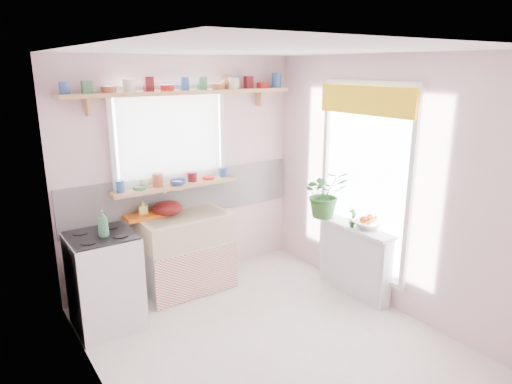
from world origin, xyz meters
TOP-DOWN VIEW (x-y plane):
  - room at (0.66, 0.86)m, footprint 3.20×3.20m
  - sink_unit at (-0.15, 1.29)m, footprint 0.95×0.65m
  - cooker at (-1.10, 1.05)m, footprint 0.58×0.58m
  - radiator_ledge at (1.30, 0.20)m, footprint 0.22×0.95m
  - windowsill at (-0.15, 1.48)m, footprint 1.40×0.22m
  - pine_shelf at (0.00, 1.47)m, footprint 2.52×0.24m
  - shelf_crockery at (-0.02, 1.47)m, footprint 2.47×0.11m
  - sill_crockery at (-0.17, 1.48)m, footprint 1.35×0.11m
  - dish_tray at (-0.53, 1.50)m, footprint 0.41×0.32m
  - colander at (-0.28, 1.42)m, footprint 0.39×0.39m
  - jade_plant at (1.21, 0.60)m, footprint 0.60×0.57m
  - fruit_bowl at (1.33, 0.07)m, footprint 0.30×0.30m
  - herb_pot at (1.21, 0.18)m, footprint 0.13×0.10m
  - soap_bottle_sink at (-0.53, 1.50)m, footprint 0.10×0.10m
  - sill_cup at (-0.48, 1.54)m, footprint 0.13×0.13m
  - sill_bowl at (-0.15, 1.42)m, footprint 0.23×0.23m
  - shelf_vase at (0.54, 1.53)m, footprint 0.15×0.15m
  - cooker_bottle at (-1.08, 0.99)m, footprint 0.13×0.13m
  - fruit at (1.34, 0.08)m, footprint 0.20×0.14m

SIDE VIEW (x-z plane):
  - radiator_ledge at x=1.30m, z-range 0.01..0.78m
  - sink_unit at x=-0.15m, z-range -0.13..0.99m
  - cooker at x=-1.10m, z-range 0.00..0.92m
  - fruit_bowl at x=1.33m, z-range 0.77..0.84m
  - fruit at x=1.34m, z-range 0.82..0.92m
  - dish_tray at x=-0.53m, z-range 0.85..0.89m
  - herb_pot at x=1.21m, z-range 0.78..0.99m
  - colander at x=-0.28m, z-range 0.85..1.00m
  - soap_bottle_sink at x=-0.53m, z-range 0.85..1.04m
  - cooker_bottle at x=-1.08m, z-range 0.92..1.16m
  - jade_plant at x=1.21m, z-range 0.77..1.31m
  - windowsill at x=-0.15m, z-range 1.12..1.16m
  - sill_bowl at x=-0.15m, z-range 1.16..1.22m
  - sill_cup at x=-0.48m, z-range 1.16..1.26m
  - sill_crockery at x=-0.17m, z-range 1.16..1.28m
  - room at x=0.66m, z-range -0.23..2.97m
  - pine_shelf at x=0.00m, z-range 2.10..2.14m
  - shelf_crockery at x=-0.02m, z-range 2.13..2.25m
  - shelf_vase at x=0.54m, z-range 2.14..2.29m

